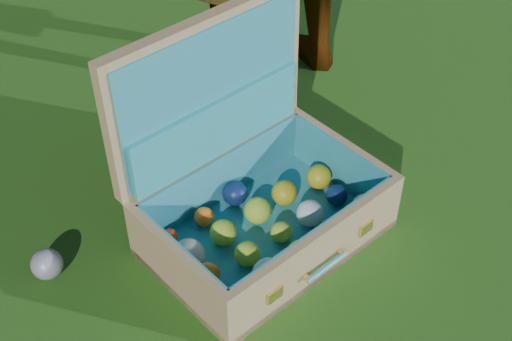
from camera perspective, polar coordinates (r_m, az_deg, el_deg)
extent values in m
plane|color=#215114|center=(1.76, -3.29, -7.03)|extent=(60.00, 60.00, 0.00)
sphere|color=#3F69A4|center=(1.77, -16.39, -7.20)|extent=(0.08, 0.08, 0.08)
cube|color=tan|center=(1.80, 0.81, -5.25)|extent=(0.66, 0.56, 0.02)
cube|color=tan|center=(1.66, 4.99, -6.87)|extent=(0.53, 0.23, 0.17)
cube|color=tan|center=(1.84, -2.89, -0.65)|extent=(0.53, 0.23, 0.17)
cube|color=tan|center=(1.63, -6.26, -8.15)|extent=(0.14, 0.32, 0.17)
cube|color=tan|center=(1.89, 6.90, 0.36)|extent=(0.14, 0.32, 0.17)
cube|color=teal|center=(1.79, 0.81, -4.97)|extent=(0.61, 0.50, 0.01)
cube|color=teal|center=(1.66, 4.68, -6.39)|extent=(0.48, 0.20, 0.15)
cube|color=teal|center=(1.82, -2.64, -0.62)|extent=(0.48, 0.20, 0.15)
cube|color=teal|center=(1.63, -5.92, -7.69)|extent=(0.13, 0.31, 0.15)
cube|color=teal|center=(1.87, 6.66, 0.42)|extent=(0.13, 0.31, 0.15)
cube|color=tan|center=(1.68, -3.87, 6.63)|extent=(0.53, 0.25, 0.37)
cube|color=teal|center=(1.67, -3.45, 6.35)|extent=(0.49, 0.21, 0.33)
cube|color=teal|center=(1.73, -3.09, 3.40)|extent=(0.47, 0.21, 0.16)
cube|color=#F2C659|center=(1.58, 1.51, -9.92)|extent=(0.04, 0.02, 0.03)
cube|color=#F2C659|center=(1.73, 8.79, -4.57)|extent=(0.04, 0.02, 0.03)
cylinder|color=teal|center=(1.66, 5.63, -7.71)|extent=(0.12, 0.06, 0.01)
cube|color=#F2C659|center=(1.63, 4.06, -8.58)|extent=(0.02, 0.02, 0.01)
cube|color=#F2C659|center=(1.69, 6.78, -6.57)|extent=(0.02, 0.02, 0.01)
sphere|color=silver|center=(1.61, -2.07, -10.67)|extent=(0.05, 0.05, 0.05)
sphere|color=silver|center=(1.64, 1.02, -8.33)|extent=(0.08, 0.08, 0.08)
sphere|color=#CDDF36|center=(1.70, 3.47, -6.51)|extent=(0.06, 0.06, 0.06)
sphere|color=orange|center=(1.76, 6.11, -4.97)|extent=(0.05, 0.05, 0.05)
sphere|color=beige|center=(1.82, 8.62, -2.85)|extent=(0.06, 0.06, 0.06)
sphere|color=orange|center=(1.66, -3.91, -8.30)|extent=(0.06, 0.06, 0.06)
sphere|color=#CDDF36|center=(1.69, -0.71, -6.70)|extent=(0.06, 0.06, 0.06)
sphere|color=#CDDF36|center=(1.75, 2.03, -4.96)|extent=(0.05, 0.05, 0.05)
sphere|color=silver|center=(1.79, 4.34, -3.43)|extent=(0.07, 0.07, 0.07)
sphere|color=#0E1E48|center=(1.85, 6.48, -1.98)|extent=(0.06, 0.06, 0.06)
sphere|color=beige|center=(1.69, -5.43, -6.75)|extent=(0.08, 0.08, 0.08)
sphere|color=#CDDF36|center=(1.74, -2.65, -4.99)|extent=(0.07, 0.07, 0.07)
sphere|color=#CDDF36|center=(1.79, 0.13, -3.23)|extent=(0.07, 0.07, 0.07)
sphere|color=gold|center=(1.83, 2.27, -1.80)|extent=(0.07, 0.07, 0.07)
sphere|color=gold|center=(1.88, 5.05, -0.51)|extent=(0.07, 0.07, 0.07)
sphere|color=red|center=(1.75, -6.98, -5.35)|extent=(0.05, 0.05, 0.05)
sphere|color=orange|center=(1.79, -4.19, -3.73)|extent=(0.05, 0.05, 0.05)
sphere|color=#0E1E48|center=(1.83, -1.70, -1.83)|extent=(0.07, 0.07, 0.07)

